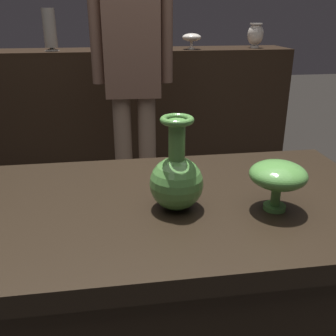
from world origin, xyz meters
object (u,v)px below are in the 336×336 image
Objects in this scene: vase_tall_behind at (278,176)px; shelf_vase_far_right at (255,34)px; shelf_vase_right at (192,38)px; shelf_vase_left at (50,30)px; vase_centerpiece at (176,179)px; visitor_center_back at (133,70)px.

shelf_vase_far_right reaches higher than vase_tall_behind.
vase_tall_behind is 2.39m from shelf_vase_far_right.
shelf_vase_right is 0.49× the size of shelf_vase_left.
shelf_vase_far_right is (0.52, 0.04, 0.02)m from shelf_vase_right.
shelf_vase_left is at bearing 178.05° from shelf_vase_right.
vase_tall_behind is (0.24, -0.04, 0.01)m from vase_centerpiece.
visitor_center_back is at bearing 90.43° from vase_centerpiece.
shelf_vase_right is (0.24, 2.21, 0.18)m from vase_tall_behind.
visitor_center_back is (-0.50, -0.70, -0.14)m from shelf_vase_right.
visitor_center_back is at bearing -125.17° from shelf_vase_right.
shelf_vase_far_right is at bearing 65.53° from vase_centerpiece.
shelf_vase_right is at bearing -175.18° from shelf_vase_far_right.
shelf_vase_right is at bearing 77.38° from vase_centerpiece.
shelf_vase_left is (-1.04, 0.04, 0.06)m from shelf_vase_right.
visitor_center_back reaches higher than vase_tall_behind.
visitor_center_back reaches higher than shelf_vase_right.
vase_tall_behind is 1.53m from visitor_center_back.
visitor_center_back is at bearing -143.66° from shelf_vase_far_right.
visitor_center_back is at bearing -53.60° from shelf_vase_left.
visitor_center_back reaches higher than shelf_vase_far_right.
vase_centerpiece is 2.23m from shelf_vase_right.
vase_centerpiece is at bearing -114.47° from shelf_vase_far_right.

